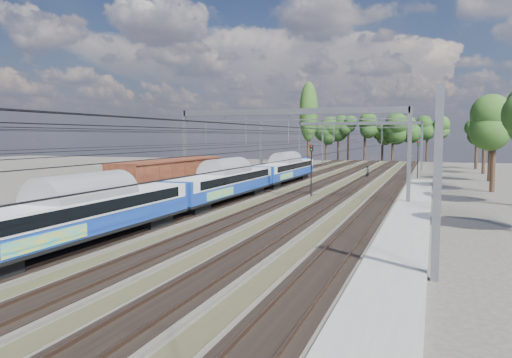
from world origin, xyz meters
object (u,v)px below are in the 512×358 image
(emu_train, at_px, (224,178))
(signal_near, at_px, (311,164))
(freight_boxcar, at_px, (170,178))
(worker, at_px, (368,172))
(signal_far, at_px, (418,155))

(emu_train, distance_m, signal_near, 10.35)
(freight_boxcar, height_order, worker, freight_boxcar)
(emu_train, bearing_deg, signal_far, 66.13)
(worker, relative_size, signal_near, 0.35)
(worker, bearing_deg, signal_far, -48.38)
(signal_near, height_order, signal_far, signal_far)
(emu_train, xyz_separation_m, freight_boxcar, (-4.50, -1.90, 0.03))
(emu_train, bearing_deg, worker, 75.14)
(signal_far, bearing_deg, emu_train, -116.86)
(worker, relative_size, signal_far, 0.34)
(freight_boxcar, xyz_separation_m, signal_near, (10.77, 10.09, 0.96))
(freight_boxcar, relative_size, signal_far, 2.79)
(freight_boxcar, distance_m, signal_near, 14.79)
(emu_train, height_order, worker, emu_train)
(freight_boxcar, height_order, signal_near, signal_near)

